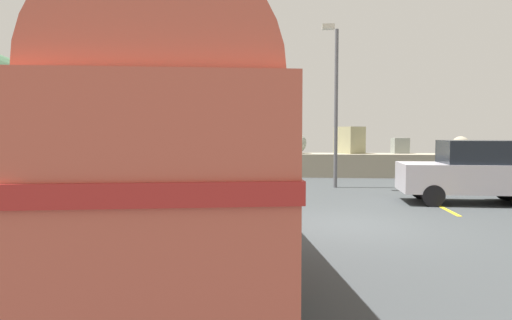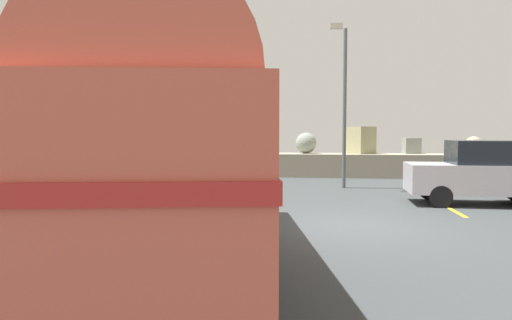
% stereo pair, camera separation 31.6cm
% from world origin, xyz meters
% --- Properties ---
extents(ground, '(32.00, 26.00, 0.02)m').
position_xyz_m(ground, '(0.00, 0.00, 0.01)').
color(ground, '#383D3F').
extents(breakwater, '(31.36, 2.30, 2.47)m').
position_xyz_m(breakwater, '(-0.38, 11.81, 0.73)').
color(breakwater, gray).
rests_on(breakwater, ground).
extents(vintage_coach, '(3.90, 8.87, 3.70)m').
position_xyz_m(vintage_coach, '(-2.90, -2.80, 2.05)').
color(vintage_coach, black).
rests_on(vintage_coach, ground).
extents(parked_car_nearest, '(4.17, 1.87, 1.86)m').
position_xyz_m(parked_car_nearest, '(4.26, 3.55, 0.97)').
color(parked_car_nearest, black).
rests_on(parked_car_nearest, ground).
extents(lamp_post, '(0.67, 1.05, 5.97)m').
position_xyz_m(lamp_post, '(0.49, 7.09, 3.39)').
color(lamp_post, '#5B5B60').
rests_on(lamp_post, ground).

